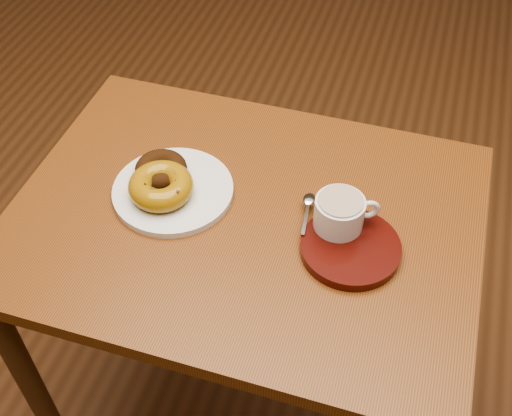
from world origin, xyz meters
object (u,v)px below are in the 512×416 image
(donut_plate, at_px, (173,191))
(cafe_table, at_px, (246,257))
(saucer, at_px, (350,248))
(coffee_cup, at_px, (340,212))

(donut_plate, bearing_deg, cafe_table, -4.05)
(cafe_table, height_order, saucer, saucer)
(cafe_table, height_order, donut_plate, donut_plate)
(saucer, bearing_deg, donut_plate, 173.16)
(cafe_table, xyz_separation_m, donut_plate, (-0.13, 0.01, 0.12))
(coffee_cup, bearing_deg, donut_plate, 155.71)
(saucer, bearing_deg, cafe_table, 171.18)
(saucer, height_order, coffee_cup, coffee_cup)
(cafe_table, relative_size, donut_plate, 3.76)
(donut_plate, bearing_deg, coffee_cup, -0.42)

